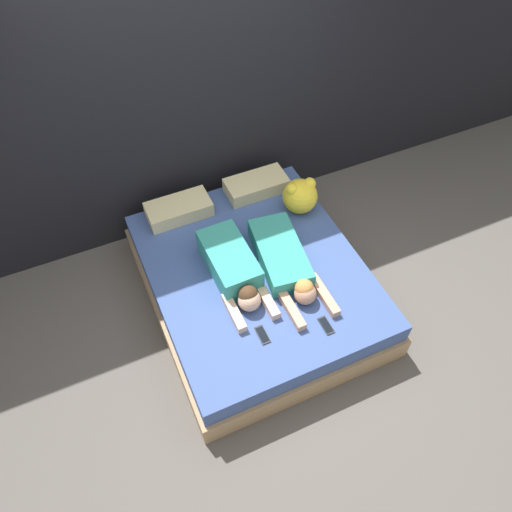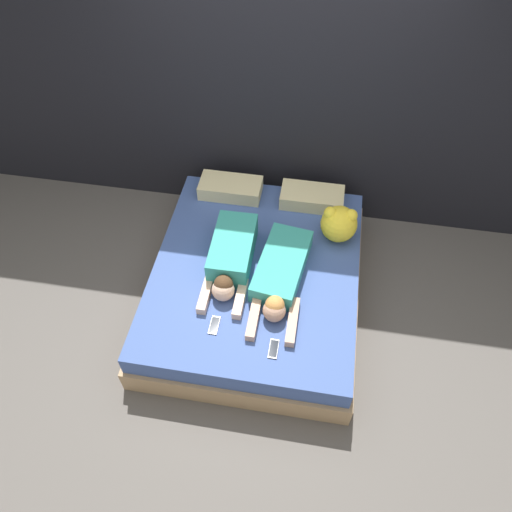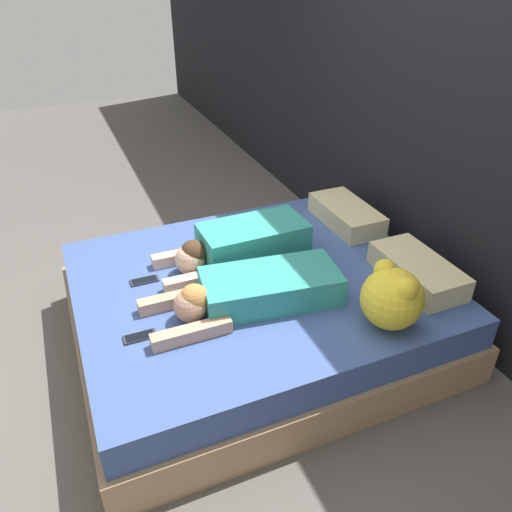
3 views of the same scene
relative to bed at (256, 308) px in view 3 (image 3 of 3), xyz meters
name	(u,v)px [view 3 (image 3 of 3)]	position (x,y,z in m)	size (l,w,h in m)	color
ground_plane	(256,334)	(0.00, 0.00, -0.21)	(12.00, 12.00, 0.00)	#5B5651
wall_back	(450,102)	(0.00, 1.18, 1.09)	(12.00, 0.06, 2.60)	black
bed	(256,308)	(0.00, 0.00, 0.00)	(1.73, 2.06, 0.42)	tan
pillow_head_left	(346,214)	(-0.38, 0.83, 0.28)	(0.57, 0.28, 0.14)	beige
pillow_head_right	(417,271)	(0.38, 0.83, 0.28)	(0.57, 0.28, 0.14)	beige
person_left	(240,246)	(-0.20, -0.02, 0.32)	(0.34, 0.90, 0.23)	teal
person_right	(252,291)	(0.21, -0.11, 0.30)	(0.44, 1.06, 0.20)	teal
cell_phone_left	(144,281)	(-0.22, -0.60, 0.22)	(0.07, 0.16, 0.01)	#2D2D33
cell_phone_right	(140,337)	(0.25, -0.72, 0.22)	(0.07, 0.16, 0.01)	#2D2D33
plush_toy	(392,297)	(0.63, 0.45, 0.38)	(0.31, 0.31, 0.33)	yellow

